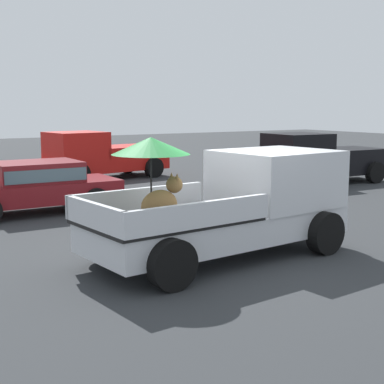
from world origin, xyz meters
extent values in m
plane|color=#2D3033|center=(0.00, 0.00, 0.00)|extent=(80.00, 80.00, 0.00)
cylinder|color=black|center=(1.66, 1.12, 0.40)|extent=(0.82, 0.35, 0.80)
cylinder|color=black|center=(1.83, -0.83, 0.40)|extent=(0.82, 0.35, 0.80)
cylinder|color=black|center=(-1.83, 0.83, 0.40)|extent=(0.82, 0.35, 0.80)
cylinder|color=black|center=(-1.66, -1.12, 0.40)|extent=(0.82, 0.35, 0.80)
cube|color=silver|center=(0.00, 0.00, 0.57)|extent=(5.13, 2.22, 0.50)
cube|color=silver|center=(1.39, 0.12, 1.36)|extent=(2.25, 2.03, 1.08)
cube|color=#4C606B|center=(2.39, 0.20, 1.56)|extent=(0.21, 1.72, 0.64)
cube|color=black|center=(-1.15, -0.10, 0.85)|extent=(2.95, 2.07, 0.06)
cube|color=silver|center=(-1.22, 0.82, 1.08)|extent=(2.80, 0.34, 0.40)
cube|color=silver|center=(-1.07, -1.01, 1.08)|extent=(2.80, 0.34, 0.40)
cube|color=silver|center=(-2.49, -0.21, 1.08)|extent=(0.26, 1.84, 0.40)
ellipsoid|color=olive|center=(-1.39, -0.26, 1.14)|extent=(0.70, 0.38, 0.52)
sphere|color=olive|center=(-1.09, -0.23, 1.46)|extent=(0.30, 0.30, 0.28)
cone|color=olive|center=(-1.09, -0.15, 1.60)|extent=(0.10, 0.10, 0.12)
cone|color=olive|center=(-1.08, -0.31, 1.60)|extent=(0.10, 0.10, 0.12)
cylinder|color=black|center=(-1.46, -0.11, 1.45)|extent=(0.03, 0.03, 1.13)
cone|color=#19722D|center=(-1.46, -0.11, 2.11)|extent=(1.39, 1.39, 0.28)
cylinder|color=black|center=(7.26, 5.41, 0.38)|extent=(0.77, 0.30, 0.76)
cylinder|color=black|center=(7.35, 7.31, 0.38)|extent=(0.77, 0.30, 0.76)
cylinder|color=black|center=(10.45, 5.26, 0.38)|extent=(0.77, 0.30, 0.76)
cylinder|color=black|center=(10.55, 7.15, 0.38)|extent=(0.77, 0.30, 0.76)
cube|color=black|center=(8.90, 6.28, 0.55)|extent=(4.88, 2.03, 0.50)
cube|color=black|center=(7.70, 6.34, 1.30)|extent=(1.99, 1.89, 1.00)
cube|color=black|center=(9.90, 6.23, 1.00)|extent=(2.78, 1.93, 0.40)
cylinder|color=black|center=(1.34, 10.45, 0.38)|extent=(0.79, 0.36, 0.76)
cylinder|color=black|center=(1.09, 12.34, 0.38)|extent=(0.79, 0.36, 0.76)
cylinder|color=black|center=(4.51, 10.87, 0.38)|extent=(0.79, 0.36, 0.76)
cylinder|color=black|center=(4.26, 12.75, 0.38)|extent=(0.79, 0.36, 0.76)
cube|color=red|center=(2.80, 11.60, 0.55)|extent=(4.99, 2.41, 0.50)
cube|color=red|center=(1.61, 11.45, 1.30)|extent=(2.12, 2.03, 1.00)
cube|color=red|center=(3.79, 11.73, 1.00)|extent=(2.91, 2.13, 0.40)
cylinder|color=black|center=(-0.22, 5.22, 0.33)|extent=(0.66, 0.23, 0.66)
cylinder|color=black|center=(-0.21, 6.98, 0.33)|extent=(0.66, 0.23, 0.66)
cube|color=maroon|center=(-1.57, 6.11, 0.55)|extent=(4.32, 1.80, 0.52)
cube|color=maroon|center=(-1.47, 6.11, 1.05)|extent=(2.12, 1.62, 0.56)
cube|color=#4C606B|center=(-1.47, 6.11, 1.05)|extent=(2.06, 1.70, 0.32)
camera|label=1|loc=(-5.76, -8.22, 2.76)|focal=52.83mm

